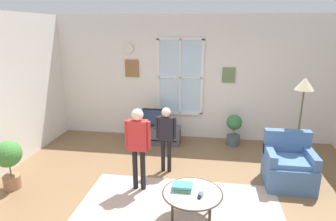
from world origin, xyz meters
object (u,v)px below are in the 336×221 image
Objects in this scene: potted_plant_corner at (8,159)px; floor_lamp at (304,94)px; television at (156,117)px; remote_near_books at (200,196)px; coffee_table at (192,194)px; person_red_shirt at (138,140)px; armchair at (288,166)px; book_stack at (183,187)px; tv_stand at (156,135)px; potted_plant_by_window at (234,128)px; person_black_shirt at (166,132)px; cup at (201,193)px.

potted_plant_corner is 5.02m from floor_lamp.
remote_near_books is at bearing -68.09° from television.
person_red_shirt is at bearing 142.75° from coffee_table.
armchair is 3.21× the size of book_stack.
tv_stand is at bearing 149.91° from armchair.
remote_near_books is at bearing -8.90° from potted_plant_corner.
tv_stand is at bearing -175.97° from potted_plant_by_window.
potted_plant_by_window is at bearing 133.56° from floor_lamp.
person_black_shirt is 2.46m from floor_lamp.
remote_near_books is at bearing -37.50° from person_red_shirt.
cup is at bearing 45.65° from remote_near_books.
book_stack is (0.87, -2.63, 0.29)m from tv_stand.
potted_plant_by_window is (1.75, 0.12, 0.20)m from tv_stand.
floor_lamp is at bearing 15.53° from potted_plant_corner.
tv_stand is at bearing 110.68° from coffee_table.
television reaches higher than cup.
potted_plant_corner is at bearing 172.96° from book_stack.
person_black_shirt is 0.70× the size of floor_lamp.
person_black_shirt reaches higher than television.
person_black_shirt is 1.99m from potted_plant_by_window.
person_red_shirt reaches higher than cup.
book_stack is at bearing 160.15° from coffee_table.
person_red_shirt is 1.65× the size of potted_plant_corner.
floor_lamp reaches higher than armchair.
armchair is 1.23× the size of potted_plant_by_window.
coffee_table is at bearing -104.71° from potted_plant_by_window.
coffee_table is at bearing -141.42° from armchair.
cup reaches higher than book_stack.
person_red_shirt reaches higher than remote_near_books.
armchair is at bearing 12.20° from person_red_shirt.
book_stack is 2.89m from potted_plant_by_window.
remote_near_books is 0.10× the size of person_red_shirt.
television reaches higher than tv_stand.
cup is 1.59m from person_black_shirt.
tv_stand is at bearing 108.37° from book_stack.
book_stack is 2.86m from potted_plant_corner.
book_stack is at bearing -138.78° from floor_lamp.
armchair is 0.64× the size of person_red_shirt.
potted_plant_corner is (-2.41, -0.95, -0.24)m from person_black_shirt.
person_red_shirt is at bearing -127.81° from potted_plant_by_window.
television is at bearing -175.88° from potted_plant_by_window.
armchair is 1.07× the size of coffee_table.
book_stack is 1.93× the size of remote_near_books.
potted_plant_by_window is (1.75, 0.13, -0.21)m from television.
armchair reaches higher than book_stack.
remote_near_books is at bearing -134.35° from cup.
television reaches higher than remote_near_books.
coffee_table is 1.16× the size of potted_plant_by_window.
floor_lamp is at bearing 64.08° from armchair.
floor_lamp is at bearing -19.08° from tv_stand.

